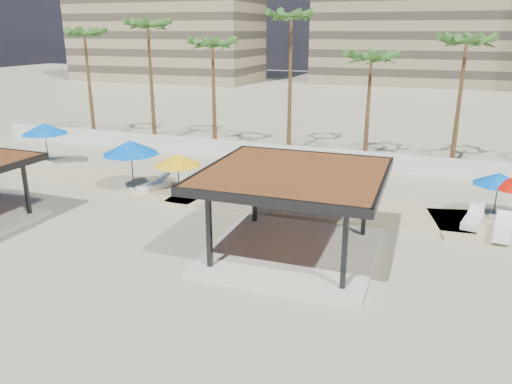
% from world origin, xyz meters
% --- Properties ---
extents(ground, '(200.00, 200.00, 0.00)m').
position_xyz_m(ground, '(0.00, 0.00, 0.00)').
color(ground, tan).
rests_on(ground, ground).
extents(promenade, '(44.45, 7.97, 0.24)m').
position_xyz_m(promenade, '(2.00, 7.67, 0.06)').
color(promenade, '#C6B284').
rests_on(promenade, ground).
extents(boundary_wall, '(56.00, 0.30, 1.20)m').
position_xyz_m(boundary_wall, '(0.00, 16.00, 0.60)').
color(boundary_wall, silver).
rests_on(boundary_wall, ground).
extents(pavilion_central, '(7.42, 7.42, 3.70)m').
position_xyz_m(pavilion_central, '(2.61, 0.95, 2.21)').
color(pavilion_central, beige).
rests_on(pavilion_central, ground).
extents(umbrella_a, '(3.92, 3.92, 2.82)m').
position_xyz_m(umbrella_a, '(-17.82, 9.10, 2.61)').
color(umbrella_a, beige).
rests_on(umbrella_a, promenade).
extents(umbrella_b, '(2.78, 2.78, 2.42)m').
position_xyz_m(umbrella_b, '(-5.51, 5.80, 2.26)').
color(umbrella_b, beige).
rests_on(umbrella_b, promenade).
extents(umbrella_d, '(3.28, 3.28, 2.26)m').
position_xyz_m(umbrella_d, '(11.00, 8.49, 2.12)').
color(umbrella_d, beige).
rests_on(umbrella_d, promenade).
extents(umbrella_f, '(4.29, 4.29, 2.96)m').
position_xyz_m(umbrella_f, '(-8.54, 5.80, 2.73)').
color(umbrella_f, beige).
rests_on(umbrella_f, promenade).
extents(lounger_a, '(1.27, 2.24, 0.81)m').
position_xyz_m(lounger_a, '(-7.50, 6.36, 0.37)').
color(lounger_a, white).
rests_on(lounger_a, promenade).
extents(lounger_b, '(1.17, 2.31, 0.83)m').
position_xyz_m(lounger_b, '(9.96, 6.90, 0.38)').
color(lounger_b, white).
rests_on(lounger_b, promenade).
extents(lounger_c, '(0.97, 2.31, 0.85)m').
position_xyz_m(lounger_c, '(11.18, 5.85, 0.38)').
color(lounger_c, white).
rests_on(lounger_c, promenade).
extents(palm_a, '(3.00, 3.00, 9.74)m').
position_xyz_m(palm_a, '(-21.00, 18.30, 8.55)').
color(palm_a, brown).
rests_on(palm_a, ground).
extents(palm_b, '(3.00, 3.00, 10.38)m').
position_xyz_m(palm_b, '(-15.00, 18.70, 9.15)').
color(palm_b, brown).
rests_on(palm_b, ground).
extents(palm_c, '(3.00, 3.00, 8.99)m').
position_xyz_m(palm_c, '(-9.00, 18.10, 7.85)').
color(palm_c, brown).
rests_on(palm_c, ground).
extents(palm_d, '(3.00, 3.00, 10.96)m').
position_xyz_m(palm_d, '(-3.00, 18.90, 9.69)').
color(palm_d, brown).
rests_on(palm_d, ground).
extents(palm_e, '(3.00, 3.00, 8.19)m').
position_xyz_m(palm_e, '(3.00, 18.40, 7.09)').
color(palm_e, brown).
rests_on(palm_e, ground).
extents(palm_f, '(3.00, 3.00, 9.31)m').
position_xyz_m(palm_f, '(9.00, 18.60, 8.15)').
color(palm_f, brown).
rests_on(palm_f, ground).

